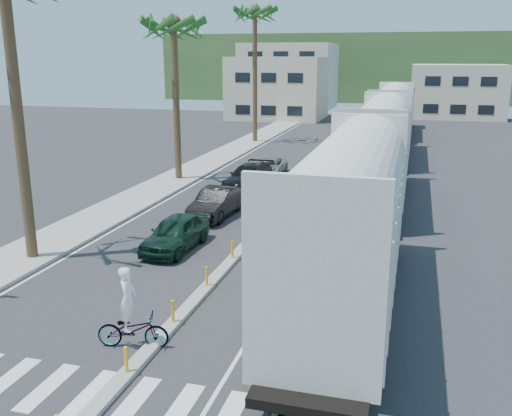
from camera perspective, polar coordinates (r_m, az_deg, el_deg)
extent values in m
plane|color=#28282B|center=(16.67, -11.10, -14.46)|extent=(140.00, 140.00, 0.00)
cube|color=gray|center=(41.63, -6.36, 3.75)|extent=(3.00, 90.00, 0.15)
cube|color=black|center=(41.74, 11.79, 3.49)|extent=(0.12, 100.00, 0.06)
cube|color=black|center=(41.68, 13.77, 3.36)|extent=(0.12, 100.00, 0.06)
cube|color=gray|center=(34.52, 3.74, 1.48)|extent=(0.45, 60.00, 0.15)
cylinder|color=#EBB013|center=(15.66, -12.86, -14.53)|extent=(0.10, 0.10, 0.70)
cylinder|color=#EBB013|center=(18.04, -8.32, -10.16)|extent=(0.10, 0.10, 0.70)
cylinder|color=#EBB013|center=(20.59, -4.96, -6.79)|extent=(0.10, 0.10, 0.70)
cylinder|color=#EBB013|center=(23.24, -2.38, -4.17)|extent=(0.10, 0.10, 0.70)
cylinder|color=#EBB013|center=(25.97, -0.36, -2.08)|extent=(0.10, 0.10, 0.70)
cylinder|color=#EBB013|center=(28.75, 1.28, -0.39)|extent=(0.10, 0.10, 0.70)
cylinder|color=#EBB013|center=(31.57, 2.62, 1.00)|extent=(0.10, 0.10, 0.70)
cylinder|color=#EBB013|center=(34.43, 3.75, 2.16)|extent=(0.10, 0.10, 0.70)
cylinder|color=#EBB013|center=(37.30, 4.70, 3.15)|extent=(0.10, 0.10, 0.70)
cylinder|color=#EBB013|center=(40.19, 5.52, 3.99)|extent=(0.10, 0.10, 0.70)
cylinder|color=#EBB013|center=(43.10, 6.23, 4.71)|extent=(0.10, 0.10, 0.70)
cylinder|color=#EBB013|center=(46.02, 6.85, 5.35)|extent=(0.10, 0.10, 0.70)
cylinder|color=#EBB013|center=(48.95, 7.39, 5.90)|extent=(0.10, 0.10, 0.70)
cylinder|color=#EBB013|center=(51.89, 7.88, 6.40)|extent=(0.10, 0.10, 0.70)
cylinder|color=#EBB013|center=(54.84, 8.31, 6.84)|extent=(0.10, 0.10, 0.70)
cube|color=silver|center=(15.18, -14.60, -17.86)|extent=(14.00, 2.20, 0.01)
cube|color=silver|center=(41.05, -4.15, 3.54)|extent=(0.12, 90.00, 0.01)
cube|color=silver|center=(38.97, 8.86, 2.78)|extent=(0.12, 90.00, 0.01)
cube|color=beige|center=(18.19, 9.14, -2.54)|extent=(3.00, 12.88, 3.40)
cylinder|color=beige|center=(17.76, 9.37, 2.70)|extent=(2.90, 12.58, 2.90)
cube|color=black|center=(18.97, 8.87, -8.89)|extent=(2.60, 12.88, 1.00)
cube|color=beige|center=(32.78, 12.21, 5.13)|extent=(3.00, 12.88, 3.40)
cylinder|color=beige|center=(32.54, 12.38, 8.08)|extent=(2.90, 12.58, 2.90)
cube|color=black|center=(33.21, 12.00, 1.39)|extent=(2.60, 12.88, 1.00)
cube|color=beige|center=(47.62, 13.39, 8.05)|extent=(3.00, 12.88, 3.40)
cylinder|color=beige|center=(47.46, 13.52, 10.08)|extent=(2.90, 12.58, 2.90)
cube|color=black|center=(47.92, 13.24, 5.44)|extent=(2.60, 12.88, 1.00)
cube|color=#4C4C4F|center=(63.69, 13.96, 8.17)|extent=(3.00, 17.00, 0.50)
cube|color=yellow|center=(62.55, 14.01, 9.48)|extent=(2.70, 12.24, 2.60)
cube|color=yellow|center=(69.28, 14.23, 10.21)|extent=(3.00, 3.74, 3.20)
cube|color=black|center=(63.76, 13.92, 7.64)|extent=(2.60, 13.60, 0.90)
cylinder|color=brown|center=(24.13, -22.64, 7.61)|extent=(0.44, 0.44, 11.00)
cylinder|color=brown|center=(38.13, -7.98, 10.15)|extent=(0.44, 0.44, 10.00)
sphere|color=#1A541A|center=(38.06, -8.27, 17.90)|extent=(3.20, 3.20, 3.20)
cylinder|color=brown|center=(54.95, -0.11, 12.77)|extent=(0.44, 0.44, 12.00)
sphere|color=#1A541A|center=(55.06, -0.11, 19.18)|extent=(3.20, 3.20, 3.20)
cube|color=beige|center=(77.07, 2.20, 11.91)|extent=(12.00, 10.00, 8.00)
cube|color=beige|center=(93.06, 3.32, 13.04)|extent=(14.00, 12.00, 10.00)
cube|color=beige|center=(83.17, 19.46, 10.97)|extent=(12.00, 10.00, 7.00)
cube|color=#385628|center=(113.10, 12.43, 13.57)|extent=(80.00, 20.00, 12.00)
imported|color=black|center=(24.80, -8.05, -2.48)|extent=(2.11, 4.48, 1.48)
imported|color=black|center=(29.59, -3.99, 0.52)|extent=(2.06, 4.70, 1.49)
imported|color=black|center=(35.93, -0.76, 3.13)|extent=(2.89, 5.43, 1.48)
imported|color=#959799|center=(40.09, 1.33, 4.14)|extent=(1.95, 4.20, 1.16)
imported|color=#9EA0A5|center=(17.03, -12.20, -11.81)|extent=(1.53, 2.34, 1.08)
imported|color=white|center=(16.67, -12.69, -8.83)|extent=(0.87, 0.72, 1.88)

